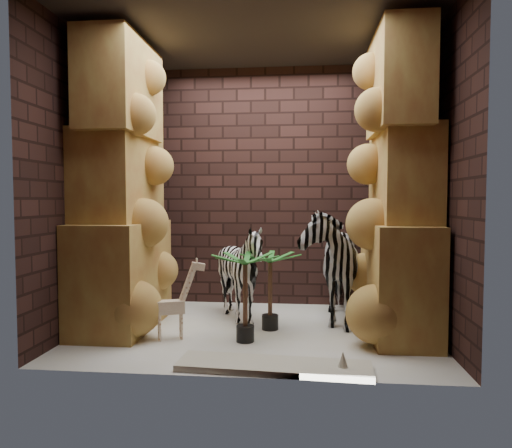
# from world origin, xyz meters

# --- Properties ---
(floor) EXTENTS (3.50, 3.50, 0.00)m
(floor) POSITION_xyz_m (0.00, 0.00, 0.00)
(floor) COLOR white
(floor) RESTS_ON ground
(ceiling) EXTENTS (3.50, 3.50, 0.00)m
(ceiling) POSITION_xyz_m (0.00, 0.00, 3.00)
(ceiling) COLOR #2E2824
(ceiling) RESTS_ON ground
(wall_back) EXTENTS (3.50, 0.00, 3.50)m
(wall_back) POSITION_xyz_m (0.00, 1.25, 1.50)
(wall_back) COLOR black
(wall_back) RESTS_ON ground
(wall_front) EXTENTS (3.50, 0.00, 3.50)m
(wall_front) POSITION_xyz_m (0.00, -1.25, 1.50)
(wall_front) COLOR black
(wall_front) RESTS_ON ground
(wall_left) EXTENTS (0.00, 3.00, 3.00)m
(wall_left) POSITION_xyz_m (-1.75, 0.00, 1.50)
(wall_left) COLOR black
(wall_left) RESTS_ON ground
(wall_right) EXTENTS (0.00, 3.00, 3.00)m
(wall_right) POSITION_xyz_m (1.75, 0.00, 1.50)
(wall_right) COLOR black
(wall_right) RESTS_ON ground
(rock_pillar_left) EXTENTS (0.68, 1.30, 3.00)m
(rock_pillar_left) POSITION_xyz_m (-1.40, 0.00, 1.50)
(rock_pillar_left) COLOR tan
(rock_pillar_left) RESTS_ON floor
(rock_pillar_right) EXTENTS (0.58, 1.25, 3.00)m
(rock_pillar_right) POSITION_xyz_m (1.42, 0.00, 1.50)
(rock_pillar_right) COLOR tan
(rock_pillar_right) RESTS_ON floor
(zebra_right) EXTENTS (0.69, 1.25, 1.46)m
(zebra_right) POSITION_xyz_m (0.77, 0.51, 0.73)
(zebra_right) COLOR white
(zebra_right) RESTS_ON floor
(zebra_left) EXTENTS (1.11, 1.26, 0.96)m
(zebra_left) POSITION_xyz_m (-0.19, 0.35, 0.48)
(zebra_left) COLOR white
(zebra_left) RESTS_ON floor
(giraffe_toy) EXTENTS (0.43, 0.27, 0.79)m
(giraffe_toy) POSITION_xyz_m (-0.78, -0.37, 0.40)
(giraffe_toy) COLOR beige
(giraffe_toy) RESTS_ON floor
(palm_front) EXTENTS (0.36, 0.36, 0.81)m
(palm_front) POSITION_xyz_m (0.15, 0.06, 0.40)
(palm_front) COLOR #256E26
(palm_front) RESTS_ON floor
(palm_back) EXTENTS (0.36, 0.36, 0.84)m
(palm_back) POSITION_xyz_m (-0.05, -0.37, 0.42)
(palm_back) COLOR #256E26
(palm_back) RESTS_ON floor
(surfboard) EXTENTS (1.55, 0.47, 0.05)m
(surfboard) POSITION_xyz_m (0.26, -1.05, 0.03)
(surfboard) COLOR beige
(surfboard) RESTS_ON floor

